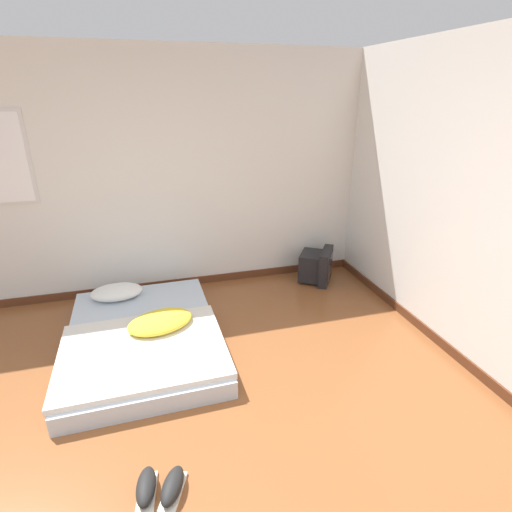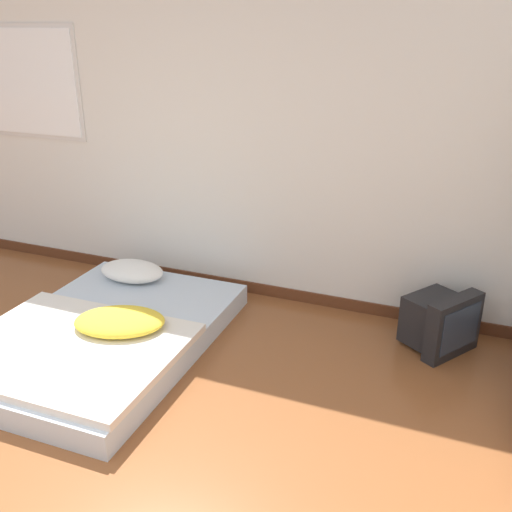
% 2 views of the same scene
% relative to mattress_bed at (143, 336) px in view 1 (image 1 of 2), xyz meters
% --- Properties ---
extents(wall_back, '(7.60, 0.08, 2.60)m').
position_rel_mattress_bed_xyz_m(wall_back, '(-0.01, 1.18, 1.18)').
color(wall_back, silver).
rests_on(wall_back, ground_plane).
extents(mattress_bed, '(1.34, 1.88, 0.30)m').
position_rel_mattress_bed_xyz_m(mattress_bed, '(0.00, 0.00, 0.00)').
color(mattress_bed, silver).
rests_on(mattress_bed, ground_plane).
extents(crt_tv, '(0.52, 0.53, 0.41)m').
position_rel_mattress_bed_xyz_m(crt_tv, '(2.07, 0.84, 0.09)').
color(crt_tv, black).
rests_on(crt_tv, ground_plane).
extents(sneaker_pair, '(0.32, 0.31, 0.10)m').
position_rel_mattress_bed_xyz_m(sneaker_pair, '(0.06, -1.52, -0.06)').
color(sneaker_pair, silver).
rests_on(sneaker_pair, ground_plane).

